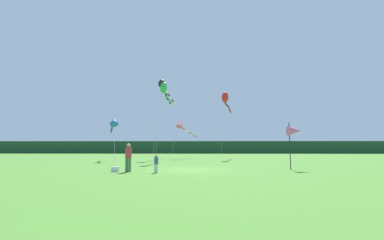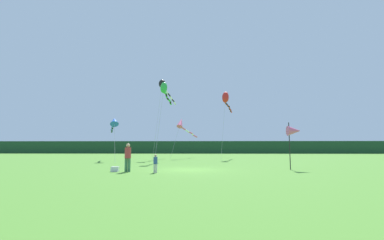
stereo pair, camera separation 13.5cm
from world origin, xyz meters
name	(u,v)px [view 1 (the left image)]	position (x,y,z in m)	size (l,w,h in m)	color
ground_plane	(190,170)	(0.00, 0.00, 0.00)	(120.00, 120.00, 0.00)	#4C842D
distant_treeline	(196,147)	(0.00, 45.00, 1.48)	(108.00, 2.40, 2.96)	#1E4228
person_adult	(128,156)	(-3.82, -1.59, 0.99)	(0.39, 0.39, 1.77)	#3F724C
person_child	(156,162)	(-1.96, -2.16, 0.62)	(0.24, 0.24, 1.11)	silver
cooler_box	(116,169)	(-4.64, -1.47, 0.16)	(0.46, 0.36, 0.31)	silver
banner_flag_pole	(294,131)	(7.32, 0.37, 2.65)	(0.90, 0.70, 3.27)	black
kite_black	(164,87)	(-4.12, 16.37, 9.65)	(1.86, 9.66, 10.58)	#B2B2B2
kite_blue	(114,122)	(-8.97, 10.71, 4.32)	(2.76, 6.44, 5.09)	#B2B2B2
kite_green	(164,90)	(-3.07, 9.24, 7.69)	(0.97, 5.80, 8.54)	#B2B2B2
kite_red	(225,99)	(4.19, 15.77, 7.92)	(2.31, 7.16, 8.90)	#B2B2B2
kite_rainbow	(182,125)	(-1.65, 17.12, 4.58)	(3.30, 8.52, 5.63)	#B2B2B2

